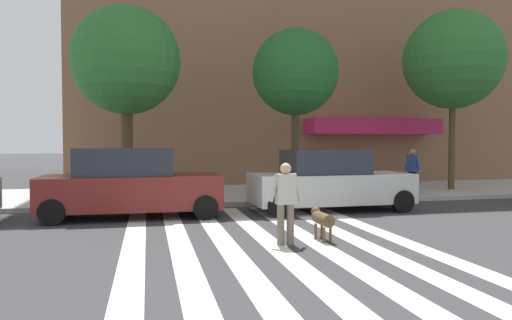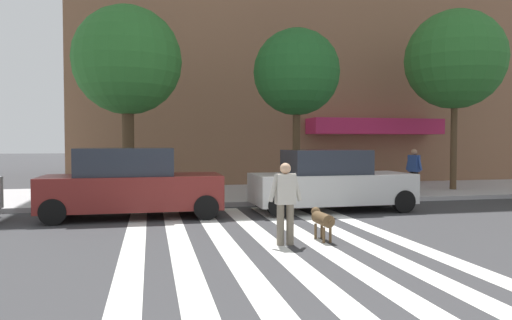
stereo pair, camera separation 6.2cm
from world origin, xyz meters
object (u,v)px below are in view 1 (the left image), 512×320
(street_tree_middle, at_px, (295,73))
(dog_on_leash, at_px, (322,219))
(parked_car_third_in_line, at_px, (329,182))
(street_tree_further, at_px, (453,60))
(parked_car_behind_first, at_px, (130,184))
(pedestrian_dog_walker, at_px, (286,199))
(street_tree_nearest, at_px, (126,61))
(pedestrian_bystander, at_px, (412,169))

(street_tree_middle, height_order, dog_on_leash, street_tree_middle)
(parked_car_third_in_line, bearing_deg, street_tree_middle, 94.47)
(street_tree_further, xyz_separation_m, dog_on_leash, (-8.35, -7.53, -4.86))
(parked_car_behind_first, bearing_deg, pedestrian_dog_walker, -53.54)
(parked_car_behind_first, relative_size, street_tree_middle, 0.81)
(parked_car_third_in_line, relative_size, dog_on_leash, 4.47)
(pedestrian_dog_walker, bearing_deg, street_tree_middle, 70.99)
(street_tree_nearest, distance_m, street_tree_further, 12.59)
(parked_car_behind_first, distance_m, street_tree_nearest, 4.80)
(parked_car_behind_first, xyz_separation_m, street_tree_further, (12.36, 3.58, 4.40))
(pedestrian_dog_walker, xyz_separation_m, dog_on_leash, (0.88, 0.29, -0.48))
(street_tree_nearest, xyz_separation_m, dog_on_leash, (4.21, -6.89, -4.25))
(street_tree_nearest, bearing_deg, parked_car_third_in_line, -26.52)
(parked_car_behind_first, distance_m, street_tree_further, 13.60)
(street_tree_nearest, relative_size, street_tree_further, 0.89)
(parked_car_third_in_line, bearing_deg, dog_on_leash, -113.49)
(pedestrian_dog_walker, height_order, pedestrian_bystander, pedestrian_bystander)
(pedestrian_dog_walker, bearing_deg, dog_on_leash, 18.52)
(parked_car_behind_first, relative_size, street_tree_further, 0.67)
(street_tree_nearest, distance_m, pedestrian_bystander, 10.70)
(pedestrian_dog_walker, distance_m, dog_on_leash, 1.05)
(parked_car_behind_first, height_order, street_tree_nearest, street_tree_nearest)
(parked_car_behind_first, distance_m, dog_on_leash, 5.64)
(parked_car_third_in_line, distance_m, street_tree_nearest, 7.64)
(parked_car_third_in_line, bearing_deg, parked_car_behind_first, 179.99)
(street_tree_nearest, bearing_deg, street_tree_further, 2.89)
(parked_car_behind_first, xyz_separation_m, parked_car_third_in_line, (5.72, -0.00, -0.04))
(pedestrian_bystander, bearing_deg, pedestrian_dog_walker, -135.77)
(street_tree_middle, xyz_separation_m, dog_on_leash, (-1.50, -6.62, -4.02))
(street_tree_nearest, relative_size, street_tree_middle, 1.09)
(street_tree_middle, relative_size, street_tree_further, 0.82)
(parked_car_behind_first, height_order, street_tree_middle, street_tree_middle)
(parked_car_third_in_line, bearing_deg, street_tree_nearest, 153.48)
(parked_car_third_in_line, xyz_separation_m, dog_on_leash, (-1.71, -3.94, -0.42))
(pedestrian_dog_walker, bearing_deg, pedestrian_bystander, 44.23)
(street_tree_further, xyz_separation_m, pedestrian_dog_walker, (-9.23, -7.82, -4.38))
(parked_car_third_in_line, xyz_separation_m, street_tree_further, (6.64, 3.59, 4.44))
(street_tree_middle, bearing_deg, dog_on_leash, -102.79)
(parked_car_behind_first, xyz_separation_m, street_tree_middle, (5.51, 2.68, 3.55))
(pedestrian_bystander, bearing_deg, parked_car_third_in_line, -150.75)
(parked_car_third_in_line, distance_m, street_tree_middle, 4.49)
(parked_car_behind_first, xyz_separation_m, street_tree_nearest, (-0.20, 2.95, 3.78))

